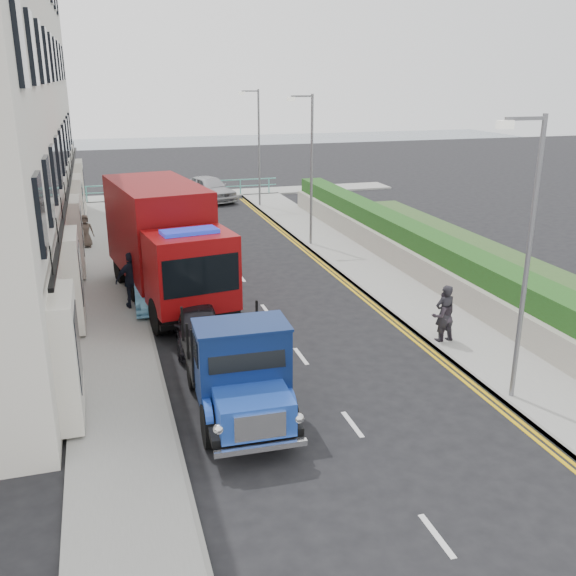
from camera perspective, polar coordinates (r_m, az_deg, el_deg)
The scene contains 21 objects.
ground at distance 17.09m, azimuth 3.21°, elevation -8.75°, with size 120.00×120.00×0.00m, color black.
pavement_west at distance 24.54m, azimuth -15.60°, elevation -0.67°, with size 2.40×38.00×0.12m, color gray.
pavement_east at distance 26.70m, azimuth 7.47°, elevation 1.41°, with size 2.60×38.00×0.12m, color gray.
promenade at distance 44.28m, azimuth -9.58°, elevation 8.10°, with size 30.00×2.50×0.12m, color gray.
sea_plane at distance 74.88m, azimuth -12.70°, elevation 12.00°, with size 120.00×120.00×0.00m, color #4C5C68.
garden_east at distance 27.28m, azimuth 11.22°, elevation 3.41°, with size 1.45×28.00×1.75m.
seafront_railing at distance 43.41m, azimuth -9.48°, elevation 8.60°, with size 13.00×0.08×1.11m.
lamp_near at distance 15.93m, azimuth 20.31°, elevation 3.46°, with size 1.23×0.18×7.00m.
lamp_mid at distance 30.05m, azimuth 1.89°, elevation 11.14°, with size 1.23×0.18×7.00m.
lamp_far at distance 39.61m, azimuth -2.77°, elevation 12.89°, with size 1.23×0.18×7.00m.
bedford_lorry at distance 15.03m, azimuth -4.18°, elevation -7.89°, with size 2.25×5.35×2.49m.
red_lorry at distance 23.27m, azimuth -10.92°, elevation 4.16°, with size 3.85×8.19×4.13m.
parked_car_front at distance 19.66m, azimuth -7.99°, elevation -3.18°, with size 1.47×3.65×1.24m, color black.
parked_car_mid at distance 23.35m, azimuth -11.74°, elevation 0.30°, with size 1.46×4.19×1.38m, color #61A7D1.
parked_car_rear at distance 29.02m, azimuth -10.85°, elevation 3.97°, with size 2.02×4.97×1.44m, color #AAAAAF.
seafront_car_left at distance 41.97m, azimuth -13.06°, elevation 8.18°, with size 2.25×4.87×1.35m, color black.
seafront_car_right at distance 42.42m, azimuth -7.02°, elevation 8.79°, with size 1.91×4.74×1.61m, color #ABABB0.
pedestrian_east_near at distance 19.79m, azimuth 13.76°, elevation -2.20°, with size 0.65×0.43×1.78m, color black.
pedestrian_east_far at distance 19.90m, azimuth 13.61°, elevation -2.45°, with size 0.74×0.58×1.53m, color #302932.
pedestrian_west_near at distance 22.68m, azimuth -13.69°, elevation 0.70°, with size 1.15×0.48×1.95m, color black.
pedestrian_west_far at distance 31.40m, azimuth -17.58°, elevation 4.85°, with size 0.76×0.49×1.55m, color #423830.
Camera 1 is at (-5.22, -14.29, 7.80)m, focal length 40.00 mm.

